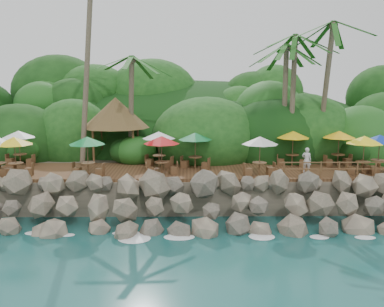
{
  "coord_description": "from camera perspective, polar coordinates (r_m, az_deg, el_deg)",
  "views": [
    {
      "loc": [
        -0.29,
        -20.25,
        7.94
      ],
      "look_at": [
        0.0,
        6.0,
        3.4
      ],
      "focal_mm": 38.41,
      "sensor_mm": 36.0,
      "label": 1
    }
  ],
  "objects": [
    {
      "name": "jungle_foliage",
      "position": [
        36.14,
        -0.16,
        -2.88
      ],
      "size": [
        44.0,
        16.0,
        12.0
      ],
      "primitive_type": null,
      "color": "#143811",
      "rests_on": "ground"
    },
    {
      "name": "dining_clusters",
      "position": [
        26.14,
        -0.22,
        1.82
      ],
      "size": [
        25.83,
        5.43,
        2.42
      ],
      "color": "brown",
      "rests_on": "terrace"
    },
    {
      "name": "terrace",
      "position": [
        26.88,
        0.0,
        -2.52
      ],
      "size": [
        26.0,
        5.0,
        0.2
      ],
      "primitive_type": "cube",
      "color": "brown",
      "rests_on": "land_base"
    },
    {
      "name": "railing",
      "position": [
        26.25,
        20.88,
        -1.9
      ],
      "size": [
        8.3,
        0.1,
        1.0
      ],
      "color": "brown",
      "rests_on": "terrace"
    },
    {
      "name": "foam_line",
      "position": [
        22.02,
        0.16,
        -11.23
      ],
      "size": [
        25.2,
        0.8,
        0.06
      ],
      "color": "white",
      "rests_on": "ground"
    },
    {
      "name": "palms",
      "position": [
        29.57,
        -1.18,
        18.53
      ],
      "size": [
        30.2,
        6.74,
        15.47
      ],
      "color": "brown",
      "rests_on": "ground"
    },
    {
      "name": "jungle_hill",
      "position": [
        44.47,
        -0.25,
        -0.48
      ],
      "size": [
        44.8,
        28.0,
        15.4
      ],
      "primitive_type": "ellipsoid",
      "color": "#143811",
      "rests_on": "ground"
    },
    {
      "name": "ground",
      "position": [
        21.76,
        0.18,
        -11.59
      ],
      "size": [
        140.0,
        140.0,
        0.0
      ],
      "primitive_type": "plane",
      "color": "#19514F",
      "rests_on": "ground"
    },
    {
      "name": "seawall",
      "position": [
        23.27,
        0.11,
        -7.15
      ],
      "size": [
        29.0,
        4.0,
        2.3
      ],
      "primitive_type": null,
      "color": "gray",
      "rests_on": "ground"
    },
    {
      "name": "palapa",
      "position": [
        30.45,
        -10.55,
        5.59
      ],
      "size": [
        4.91,
        4.91,
        4.6
      ],
      "color": "brown",
      "rests_on": "ground"
    },
    {
      "name": "waiter",
      "position": [
        26.95,
        15.62,
        -0.88
      ],
      "size": [
        0.69,
        0.58,
        1.62
      ],
      "primitive_type": "imported",
      "rotation": [
        0.0,
        0.0,
        2.75
      ],
      "color": "silver",
      "rests_on": "terrace"
    },
    {
      "name": "land_base",
      "position": [
        36.9,
        -0.17,
        -0.95
      ],
      "size": [
        32.0,
        25.2,
        2.1
      ],
      "primitive_type": "cube",
      "color": "gray",
      "rests_on": "ground"
    }
  ]
}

